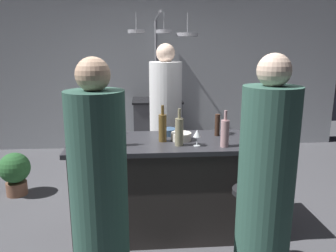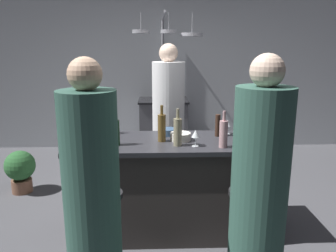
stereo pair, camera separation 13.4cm
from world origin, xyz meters
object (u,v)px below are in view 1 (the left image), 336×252
bar_stool_left (111,231)px  wine_bottle_dark (104,123)px  guest_left (100,204)px  mixing_bowl_blue (167,132)px  stove_range (157,126)px  wine_bottle_amber (163,127)px  potted_plant (15,171)px  pepper_mill (217,125)px  chef (166,126)px  wine_bottle_white (179,131)px  wine_bottle_red (117,133)px  wine_glass_by_chef (197,134)px  mixing_bowl_ceramic (181,136)px  guest_right (265,197)px  bar_stool_right (247,225)px  wine_bottle_rose (225,133)px

bar_stool_left → wine_bottle_dark: wine_bottle_dark is taller
guest_left → mixing_bowl_blue: guest_left is taller
stove_range → wine_bottle_amber: 2.54m
wine_bottle_amber → guest_left: bearing=-115.4°
potted_plant → pepper_mill: (2.23, -0.78, 0.71)m
wine_bottle_amber → stove_range: bearing=88.6°
chef → pepper_mill: 0.89m
potted_plant → wine_bottle_white: wine_bottle_white is taller
bar_stool_left → potted_plant: size_ratio=1.31×
wine_bottle_red → wine_glass_by_chef: bearing=-4.9°
wine_bottle_red → mixing_bowl_ceramic: size_ratio=1.64×
stove_range → guest_left: (-0.52, -3.43, 0.34)m
guest_right → mixing_bowl_ceramic: (-0.43, 0.99, 0.15)m
stove_range → potted_plant: bearing=-138.9°
wine_bottle_white → wine_bottle_red: (-0.54, 0.03, -0.01)m
bar_stool_left → chef: bearing=70.8°
bar_stool_left → pepper_mill: size_ratio=3.24×
chef → wine_glass_by_chef: size_ratio=12.12×
bar_stool_right → wine_bottle_white: (-0.49, 0.46, 0.65)m
wine_glass_by_chef → potted_plant: bearing=150.9°
stove_range → chef: bearing=-88.9°
wine_bottle_rose → wine_glass_by_chef: size_ratio=2.16×
wine_bottle_rose → wine_bottle_dark: bearing=155.9°
potted_plant → wine_bottle_red: (1.30, -1.05, 0.72)m
bar_stool_right → guest_right: 0.55m
mixing_bowl_blue → mixing_bowl_ceramic: mixing_bowl_ceramic is taller
bar_stool_right → mixing_bowl_ceramic: size_ratio=3.65×
stove_range → chef: chef is taller
stove_range → bar_stool_right: bearing=-79.6°
chef → wine_bottle_red: (-0.49, -1.01, 0.20)m
guest_left → mixing_bowl_blue: (0.51, 1.17, 0.15)m
wine_bottle_amber → mixing_bowl_blue: wine_bottle_amber is taller
wine_bottle_rose → mixing_bowl_ceramic: bearing=146.9°
potted_plant → mixing_bowl_ceramic: mixing_bowl_ceramic is taller
guest_left → wine_bottle_rose: (0.97, 0.76, 0.24)m
stove_range → potted_plant: size_ratio=1.71×
bar_stool_right → wine_glass_by_chef: size_ratio=4.66×
guest_left → mixing_bowl_blue: 1.29m
guest_left → wine_bottle_amber: (0.46, 0.96, 0.25)m
potted_plant → wine_glass_by_chef: 2.38m
wine_bottle_rose → bar_stool_left: bearing=-157.4°
stove_range → bar_stool_right: (0.56, -3.07, -0.07)m
guest_right → bar_stool_right: bearing=86.7°
guest_left → wine_bottle_amber: guest_left is taller
chef → wine_bottle_rose: size_ratio=5.61×
bar_stool_right → wine_bottle_dark: size_ratio=2.21×
pepper_mill → mixing_bowl_blue: 0.49m
guest_left → potted_plant: guest_left is taller
wine_bottle_red → mixing_bowl_ceramic: (0.57, 0.13, -0.08)m
stove_range → wine_bottle_red: 2.68m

